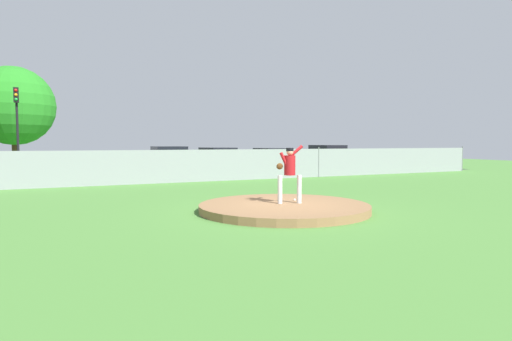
{
  "coord_description": "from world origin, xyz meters",
  "views": [
    {
      "loc": [
        -5.98,
        -10.52,
        1.94
      ],
      "look_at": [
        -0.2,
        1.41,
        1.09
      ],
      "focal_mm": 30.1,
      "sensor_mm": 36.0,
      "label": 1
    }
  ],
  "objects": [
    {
      "name": "pitcher_youth",
      "position": [
        0.18,
        0.03,
        1.2
      ],
      "size": [
        0.81,
        0.32,
        1.67
      ],
      "color": "silver",
      "rests_on": "pitchers_mound"
    },
    {
      "name": "traffic_light_near",
      "position": [
        -7.63,
        19.08,
        3.57
      ],
      "size": [
        0.28,
        0.46,
        5.26
      ],
      "color": "black",
      "rests_on": "ground_plane"
    },
    {
      "name": "tree_tall_centre",
      "position": [
        -8.11,
        24.47,
        4.56
      ],
      "size": [
        5.55,
        5.55,
        7.34
      ],
      "color": "#4C331E",
      "rests_on": "ground_plane"
    },
    {
      "name": "parked_car_white",
      "position": [
        7.29,
        14.56,
        0.77
      ],
      "size": [
        1.85,
        4.14,
        1.61
      ],
      "color": "silver",
      "rests_on": "ground_plane"
    },
    {
      "name": "parked_car_burgundy",
      "position": [
        11.86,
        14.68,
        0.85
      ],
      "size": [
        2.14,
        4.85,
        1.79
      ],
      "color": "maroon",
      "rests_on": "ground_plane"
    },
    {
      "name": "parked_car_silver",
      "position": [
        3.61,
        14.83,
        0.79
      ],
      "size": [
        1.95,
        4.64,
        1.66
      ],
      "color": "#B7BABF",
      "rests_on": "ground_plane"
    },
    {
      "name": "parked_car_teal",
      "position": [
        0.39,
        14.4,
        0.82
      ],
      "size": [
        2.06,
        4.16,
        1.74
      ],
      "color": "#146066",
      "rests_on": "ground_plane"
    },
    {
      "name": "traffic_cone_orange",
      "position": [
        -7.91,
        16.17,
        0.26
      ],
      "size": [
        0.4,
        0.4,
        0.55
      ],
      "color": "orange",
      "rests_on": "asphalt_strip"
    },
    {
      "name": "baseball",
      "position": [
        0.57,
        0.37,
        0.25
      ],
      "size": [
        0.07,
        0.07,
        0.07
      ],
      "primitive_type": "sphere",
      "color": "white",
      "rests_on": "pitchers_mound"
    },
    {
      "name": "pitchers_mound",
      "position": [
        0.0,
        0.0,
        0.11
      ],
      "size": [
        4.83,
        4.83,
        0.22
      ],
      "primitive_type": "cylinder",
      "color": "olive",
      "rests_on": "ground_plane"
    },
    {
      "name": "chainlink_fence",
      "position": [
        0.0,
        10.0,
        0.81
      ],
      "size": [
        39.82,
        0.07,
        1.71
      ],
      "color": "gray",
      "rests_on": "ground_plane"
    },
    {
      "name": "ground_plane",
      "position": [
        0.0,
        6.0,
        0.0
      ],
      "size": [
        80.0,
        80.0,
        0.0
      ],
      "primitive_type": "plane",
      "color": "#4C8438"
    },
    {
      "name": "asphalt_strip",
      "position": [
        0.0,
        14.5,
        0.0
      ],
      "size": [
        44.0,
        7.0,
        0.01
      ],
      "primitive_type": "cube",
      "color": "#2B2B2D",
      "rests_on": "ground_plane"
    }
  ]
}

